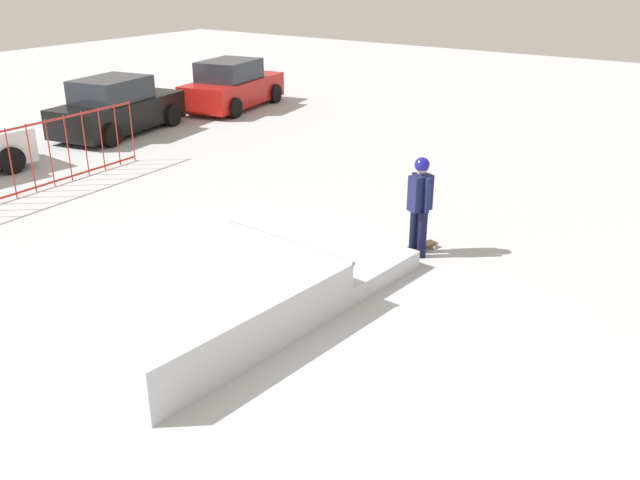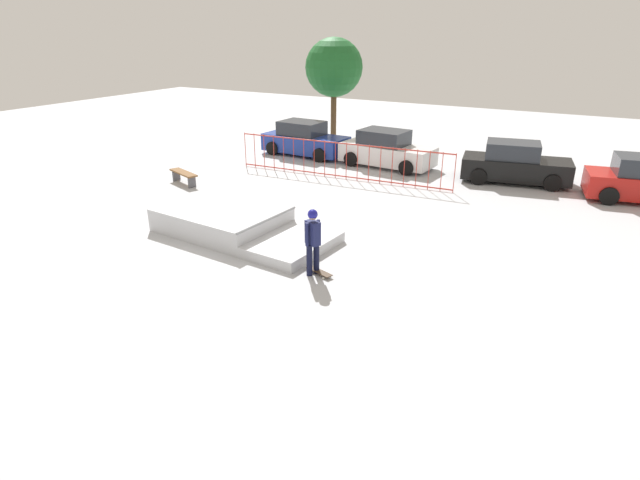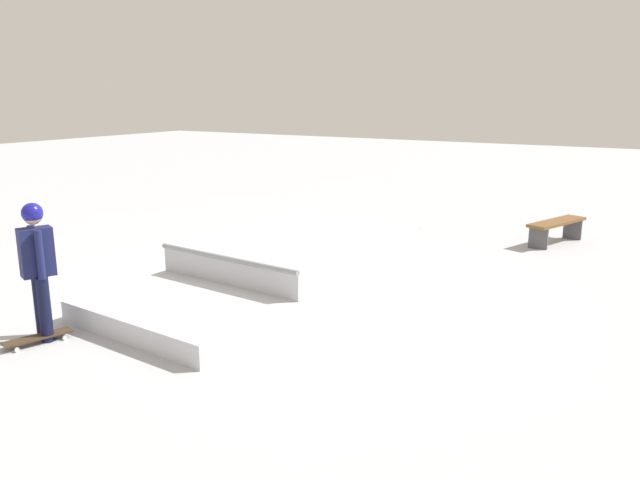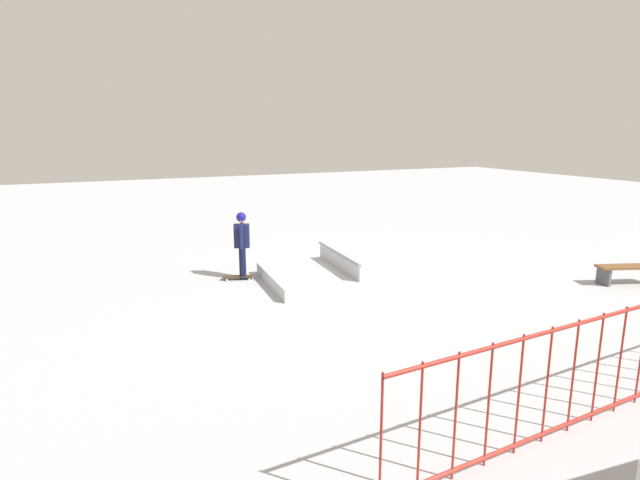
# 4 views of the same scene
# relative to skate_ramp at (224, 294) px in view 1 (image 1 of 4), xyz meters

# --- Properties ---
(ground_plane) EXTENTS (60.00, 60.00, 0.00)m
(ground_plane) POSITION_rel_skate_ramp_xyz_m (0.04, -0.26, -0.32)
(ground_plane) COLOR #B7BABF
(skate_ramp) EXTENTS (5.59, 3.03, 0.74)m
(skate_ramp) POSITION_rel_skate_ramp_xyz_m (0.00, 0.00, 0.00)
(skate_ramp) COLOR silver
(skate_ramp) RESTS_ON ground
(skater) EXTENTS (0.44, 0.41, 1.73)m
(skater) POSITION_rel_skate_ramp_xyz_m (3.47, -1.27, 0.69)
(skater) COLOR black
(skater) RESTS_ON ground
(skateboard) EXTENTS (0.82, 0.43, 0.09)m
(skateboard) POSITION_rel_skate_ramp_xyz_m (3.61, -1.21, -0.24)
(skateboard) COLOR #3F2D1E
(skateboard) RESTS_ON ground
(parked_car_black) EXTENTS (4.34, 2.48, 1.60)m
(parked_car_black) POSITION_rel_skate_ramp_xyz_m (6.33, 9.90, 0.41)
(parked_car_black) COLOR black
(parked_car_black) RESTS_ON ground
(parked_car_red) EXTENTS (4.34, 2.50, 1.60)m
(parked_car_red) POSITION_rel_skate_ramp_xyz_m (10.89, 9.59, 0.41)
(parked_car_red) COLOR red
(parked_car_red) RESTS_ON ground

